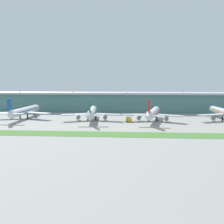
% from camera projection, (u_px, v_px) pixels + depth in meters
% --- Properties ---
extents(ground_plane, '(600.00, 600.00, 0.00)m').
position_uv_depth(ground_plane, '(121.00, 129.00, 196.92)').
color(ground_plane, gray).
extents(terminal_building, '(288.00, 34.00, 28.80)m').
position_uv_depth(terminal_building, '(127.00, 102.00, 305.33)').
color(terminal_building, slate).
rests_on(terminal_building, ground).
extents(airliner_nearest, '(48.80, 67.68, 18.90)m').
position_uv_depth(airliner_nearest, '(24.00, 111.00, 249.11)').
color(airliner_nearest, white).
rests_on(airliner_nearest, ground).
extents(airliner_near_middle, '(48.56, 62.87, 18.90)m').
position_uv_depth(airliner_near_middle, '(92.00, 112.00, 238.32)').
color(airliner_near_middle, silver).
rests_on(airliner_near_middle, ground).
extents(airliner_far_middle, '(48.18, 61.81, 18.90)m').
position_uv_depth(airliner_far_middle, '(153.00, 113.00, 233.64)').
color(airliner_far_middle, white).
rests_on(airliner_far_middle, ground).
extents(taxiway_stripe_west, '(28.00, 0.70, 0.04)m').
position_uv_depth(taxiway_stripe_west, '(20.00, 127.00, 204.94)').
color(taxiway_stripe_west, yellow).
rests_on(taxiway_stripe_west, ground).
extents(taxiway_stripe_mid_west, '(28.00, 0.70, 0.04)m').
position_uv_depth(taxiway_stripe_mid_west, '(68.00, 127.00, 202.11)').
color(taxiway_stripe_mid_west, yellow).
rests_on(taxiway_stripe_mid_west, ground).
extents(taxiway_stripe_centre, '(28.00, 0.70, 0.04)m').
position_uv_depth(taxiway_stripe_centre, '(117.00, 128.00, 199.27)').
color(taxiway_stripe_centre, yellow).
rests_on(taxiway_stripe_centre, ground).
extents(taxiway_stripe_mid_east, '(28.00, 0.70, 0.04)m').
position_uv_depth(taxiway_stripe_mid_east, '(168.00, 129.00, 196.44)').
color(taxiway_stripe_mid_east, yellow).
rests_on(taxiway_stripe_mid_east, ground).
extents(taxiway_stripe_east, '(28.00, 0.70, 0.04)m').
position_uv_depth(taxiway_stripe_east, '(220.00, 130.00, 193.61)').
color(taxiway_stripe_east, yellow).
rests_on(taxiway_stripe_east, ground).
extents(grass_verge, '(300.00, 18.00, 0.10)m').
position_uv_depth(grass_verge, '(120.00, 134.00, 175.76)').
color(grass_verge, '#477A33').
rests_on(grass_verge, ground).
extents(fuel_truck, '(4.84, 7.65, 4.95)m').
position_uv_depth(fuel_truck, '(129.00, 119.00, 229.44)').
color(fuel_truck, gold).
rests_on(fuel_truck, ground).
extents(safety_cone_left_wingtip, '(0.56, 0.56, 0.70)m').
position_uv_depth(safety_cone_left_wingtip, '(63.00, 124.00, 214.94)').
color(safety_cone_left_wingtip, orange).
rests_on(safety_cone_left_wingtip, ground).
extents(safety_cone_nose_front, '(0.56, 0.56, 0.70)m').
position_uv_depth(safety_cone_nose_front, '(103.00, 122.00, 223.72)').
color(safety_cone_nose_front, orange).
rests_on(safety_cone_nose_front, ground).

